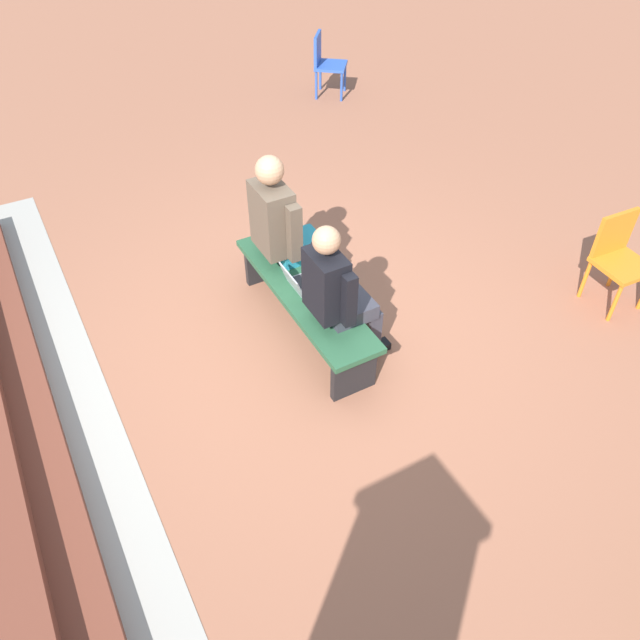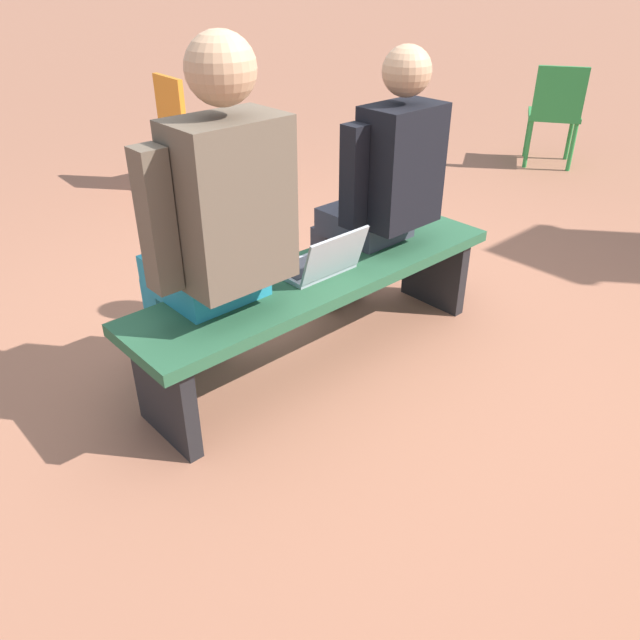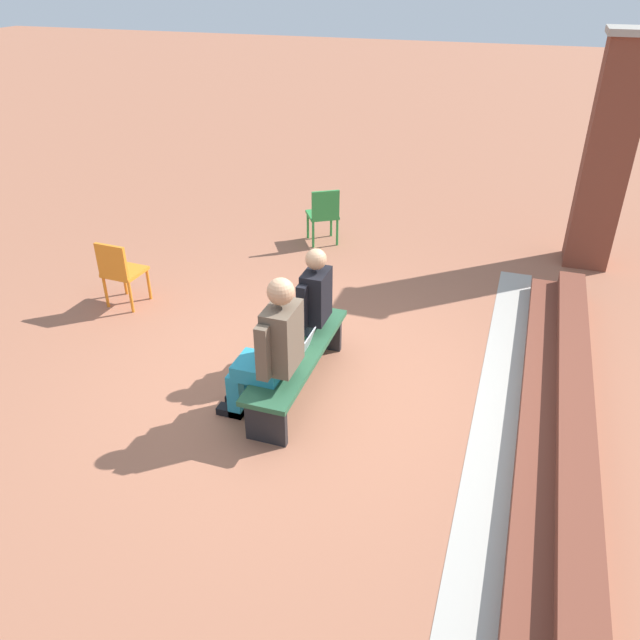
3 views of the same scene
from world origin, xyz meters
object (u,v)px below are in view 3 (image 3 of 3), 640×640
object	(u,v)px
person_student	(306,305)
laptop	(298,347)
person_adult	(270,348)
bench	(298,359)
plastic_chair_near_bench_right	(120,270)
plastic_chair_mid_courtyard	(324,213)

from	to	relation	value
person_student	laptop	xyz separation A→B (m)	(0.45, 0.08, -0.21)
laptop	person_adult	bearing A→B (deg)	-10.73
person_student	laptop	size ratio (longest dim) A/B	4.13
bench	person_student	xyz separation A→B (m)	(-0.43, -0.07, 0.35)
bench	person_adult	bearing A→B (deg)	-8.86
person_adult	laptop	world-z (taller)	person_adult
bench	laptop	bearing A→B (deg)	32.00
plastic_chair_near_bench_right	plastic_chair_mid_courtyard	xyz separation A→B (m)	(-2.58, 1.69, 0.00)
bench	person_adult	distance (m)	0.62
bench	plastic_chair_mid_courtyard	xyz separation A→B (m)	(-3.51, -0.90, 0.13)
laptop	plastic_chair_mid_courtyard	bearing A→B (deg)	-165.50
bench	plastic_chair_mid_courtyard	world-z (taller)	plastic_chair_mid_courtyard
person_student	plastic_chair_mid_courtyard	size ratio (longest dim) A/B	1.57
person_student	plastic_chair_mid_courtyard	xyz separation A→B (m)	(-3.08, -0.84, -0.23)
plastic_chair_near_bench_right	bench	bearing A→B (deg)	70.19
person_adult	plastic_chair_mid_courtyard	bearing A→B (deg)	-168.23
laptop	plastic_chair_near_bench_right	distance (m)	2.77
plastic_chair_mid_courtyard	bench	bearing A→B (deg)	14.40
bench	person_student	distance (m)	0.56
bench	laptop	distance (m)	0.15
person_student	plastic_chair_near_bench_right	bearing A→B (deg)	-101.30
laptop	plastic_chair_near_bench_right	world-z (taller)	plastic_chair_near_bench_right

